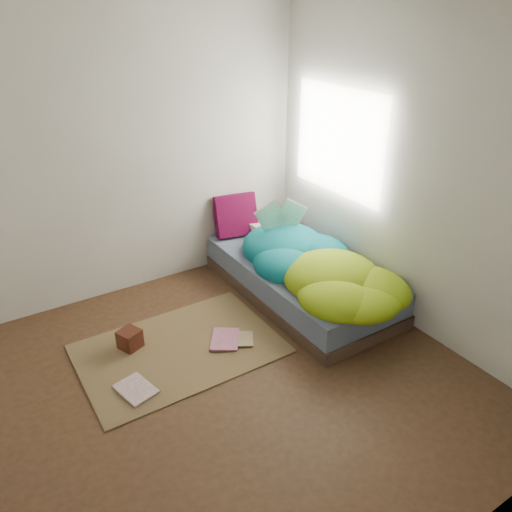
{
  "coord_description": "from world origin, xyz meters",
  "views": [
    {
      "loc": [
        -1.4,
        -2.58,
        2.59
      ],
      "look_at": [
        0.73,
        0.75,
        0.54
      ],
      "focal_mm": 35.0,
      "sensor_mm": 36.0,
      "label": 1
    }
  ],
  "objects_px": {
    "floor_book_b": "(211,339)",
    "bed": "(300,279)",
    "open_book": "(281,206)",
    "wooden_box": "(130,339)",
    "floor_book_a": "(123,397)",
    "pillow_magenta": "(236,215)"
  },
  "relations": [
    {
      "from": "floor_book_b",
      "to": "bed",
      "type": "bearing_deg",
      "value": 45.81
    },
    {
      "from": "open_book",
      "to": "floor_book_b",
      "type": "xyz_separation_m",
      "value": [
        -1.1,
        -0.57,
        -0.78
      ]
    },
    {
      "from": "bed",
      "to": "wooden_box",
      "type": "relative_size",
      "value": 12.45
    },
    {
      "from": "bed",
      "to": "floor_book_a",
      "type": "relative_size",
      "value": 6.6
    },
    {
      "from": "bed",
      "to": "pillow_magenta",
      "type": "relative_size",
      "value": 4.57
    },
    {
      "from": "bed",
      "to": "floor_book_b",
      "type": "relative_size",
      "value": 6.47
    },
    {
      "from": "wooden_box",
      "to": "floor_book_b",
      "type": "relative_size",
      "value": 0.52
    },
    {
      "from": "pillow_magenta",
      "to": "floor_book_b",
      "type": "relative_size",
      "value": 1.42
    },
    {
      "from": "bed",
      "to": "floor_book_a",
      "type": "distance_m",
      "value": 2.02
    },
    {
      "from": "wooden_box",
      "to": "floor_book_b",
      "type": "height_order",
      "value": "wooden_box"
    },
    {
      "from": "bed",
      "to": "floor_book_b",
      "type": "bearing_deg",
      "value": -168.68
    },
    {
      "from": "bed",
      "to": "floor_book_a",
      "type": "bearing_deg",
      "value": -166.2
    },
    {
      "from": "floor_book_b",
      "to": "wooden_box",
      "type": "bearing_deg",
      "value": -170.92
    },
    {
      "from": "pillow_magenta",
      "to": "floor_book_a",
      "type": "distance_m",
      "value": 2.32
    },
    {
      "from": "wooden_box",
      "to": "floor_book_a",
      "type": "height_order",
      "value": "wooden_box"
    },
    {
      "from": "open_book",
      "to": "floor_book_b",
      "type": "relative_size",
      "value": 1.34
    },
    {
      "from": "bed",
      "to": "pillow_magenta",
      "type": "xyz_separation_m",
      "value": [
        -0.19,
        0.91,
        0.39
      ]
    },
    {
      "from": "wooden_box",
      "to": "floor_book_a",
      "type": "distance_m",
      "value": 0.61
    },
    {
      "from": "open_book",
      "to": "floor_book_a",
      "type": "distance_m",
      "value": 2.27
    },
    {
      "from": "floor_book_b",
      "to": "open_book",
      "type": "bearing_deg",
      "value": 61.68
    },
    {
      "from": "pillow_magenta",
      "to": "open_book",
      "type": "height_order",
      "value": "open_book"
    },
    {
      "from": "open_book",
      "to": "floor_book_a",
      "type": "xyz_separation_m",
      "value": [
        -1.96,
        -0.83,
        -0.78
      ]
    }
  ]
}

